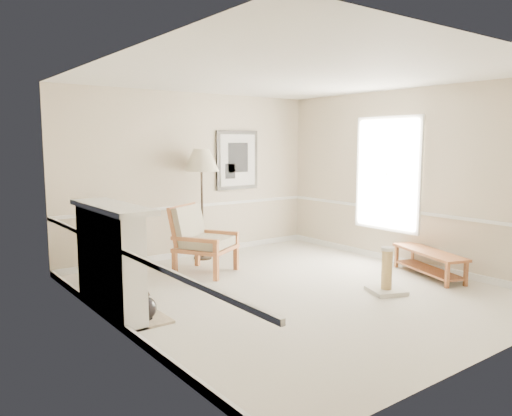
{
  "coord_description": "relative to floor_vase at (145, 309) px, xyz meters",
  "views": [
    {
      "loc": [
        -4.42,
        -5.03,
        2.02
      ],
      "look_at": [
        -0.12,
        0.7,
        1.09
      ],
      "focal_mm": 35.0,
      "sensor_mm": 36.0,
      "label": 1
    }
  ],
  "objects": [
    {
      "name": "ground",
      "position": [
        2.15,
        -0.11,
        -0.14
      ],
      "size": [
        5.5,
        5.5,
        0.0
      ],
      "primitive_type": "plane",
      "color": "silver",
      "rests_on": "ground"
    },
    {
      "name": "room",
      "position": [
        2.29,
        -0.03,
        1.72
      ],
      "size": [
        5.04,
        5.54,
        2.92
      ],
      "color": "beige",
      "rests_on": "ground"
    },
    {
      "name": "fireplace",
      "position": [
        -0.19,
        0.49,
        0.5
      ],
      "size": [
        0.64,
        1.64,
        1.31
      ],
      "color": "white",
      "rests_on": "ground"
    },
    {
      "name": "floor_vase",
      "position": [
        0.0,
        0.0,
        0.0
      ],
      "size": [
        0.27,
        0.27,
        0.79
      ],
      "rotation": [
        0.0,
        0.0,
        -0.05
      ],
      "color": "black",
      "rests_on": "ground"
    },
    {
      "name": "armchair",
      "position": [
        1.61,
        1.52,
        0.43
      ],
      "size": [
        1.12,
        1.14,
        1.06
      ],
      "rotation": [
        0.0,
        0.0,
        0.54
      ],
      "color": "#9D5932",
      "rests_on": "ground"
    },
    {
      "name": "floor_lamp",
      "position": [
        2.13,
        2.29,
        1.53
      ],
      "size": [
        0.74,
        0.74,
        1.92
      ],
      "rotation": [
        0.0,
        0.0,
        -0.26
      ],
      "color": "black",
      "rests_on": "ground"
    },
    {
      "name": "bench",
      "position": [
        4.3,
        -0.78,
        0.12
      ],
      "size": [
        0.85,
        1.43,
        0.39
      ],
      "rotation": [
        0.0,
        0.0,
        -0.34
      ],
      "color": "#9D5932",
      "rests_on": "ground"
    },
    {
      "name": "scratching_post",
      "position": [
        3.09,
        -0.95,
        0.05
      ],
      "size": [
        0.57,
        0.57,
        0.63
      ],
      "rotation": [
        0.0,
        0.0,
        -0.38
      ],
      "color": "beige",
      "rests_on": "ground"
    }
  ]
}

